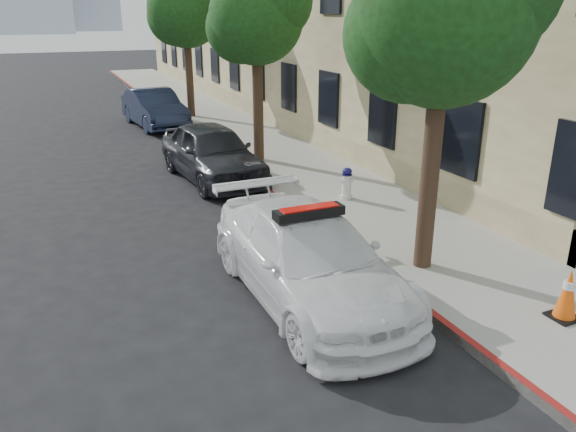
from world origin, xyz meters
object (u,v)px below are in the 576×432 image
Objects in this scene: police_car at (308,258)px; parked_car_mid at (212,152)px; traffic_cone at (568,294)px; fire_hydrant at (347,184)px; parked_car_far at (155,108)px.

police_car is 1.08× the size of parked_car_mid.
police_car is 6.24× the size of traffic_cone.
police_car reaches higher than fire_hydrant.
traffic_cone is (2.49, -17.29, -0.20)m from parked_car_far.
parked_car_far is (0.50, 15.02, 0.03)m from police_car.
police_car is at bearing 142.81° from traffic_cone.
fire_hydrant is 6.04m from traffic_cone.
police_car is 1.08× the size of parked_car_far.
parked_car_mid is 9.62m from traffic_cone.
parked_car_far is at bearing 87.47° from police_car.
police_car reaches higher than parked_car_mid.
traffic_cone is at bearing -79.88° from parked_car_mid.
police_car is 4.69m from fire_hydrant.
parked_car_far is (0.00, 8.00, -0.03)m from parked_car_mid.
parked_car_mid is 5.99× the size of fire_hydrant.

